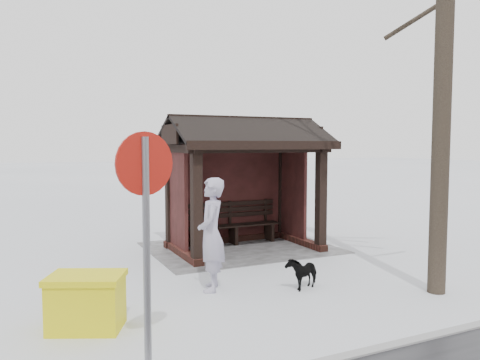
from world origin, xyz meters
name	(u,v)px	position (x,y,z in m)	size (l,w,h in m)	color
ground	(244,250)	(0.00, 0.00, 0.00)	(120.00, 120.00, 0.00)	silver
kerb	(433,337)	(0.00, 5.50, 0.01)	(120.00, 0.15, 0.06)	gray
trampled_patch	(241,248)	(0.00, -0.20, 0.01)	(4.20, 3.20, 0.02)	gray
bus_shelter	(241,157)	(0.00, -0.16, 2.17)	(3.60, 2.40, 3.09)	#3A1C15
pedestrian	(211,234)	(1.82, 2.49, 0.95)	(0.69, 0.45, 1.90)	#A19AB5
dog	(302,272)	(0.37, 3.05, 0.28)	(0.30, 0.65, 0.55)	black
grit_bin	(86,302)	(3.94, 3.35, 0.37)	(1.15, 1.00, 0.74)	#D8CE0C
road_sign	(145,204)	(3.52, 4.94, 1.83)	(0.64, 0.22, 2.58)	slate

